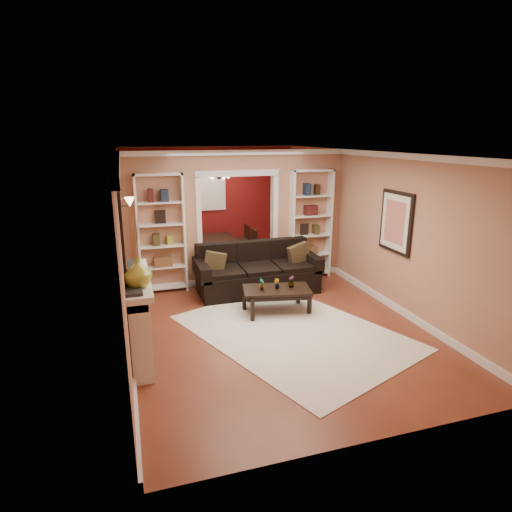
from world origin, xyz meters
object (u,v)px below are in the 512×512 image
object	(u,v)px
dining_table	(221,250)
bookshelf_right	(310,224)
sofa	(258,269)
coffee_table	(276,300)
fireplace	(140,317)
bookshelf_left	(161,234)

from	to	relation	value
dining_table	bookshelf_right	bearing A→B (deg)	-138.66
sofa	coffee_table	xyz separation A→B (m)	(0.01, -1.08, -0.25)
bookshelf_right	fireplace	bearing A→B (deg)	-145.20
bookshelf_right	dining_table	world-z (taller)	bookshelf_right
bookshelf_right	fireplace	size ratio (longest dim) A/B	1.35
sofa	coffee_table	world-z (taller)	sofa
coffee_table	bookshelf_right	world-z (taller)	bookshelf_right
coffee_table	fireplace	xyz separation A→B (m)	(-2.30, -0.87, 0.36)
bookshelf_right	coffee_table	bearing A→B (deg)	-128.94
bookshelf_left	dining_table	size ratio (longest dim) A/B	1.51
sofa	coffee_table	distance (m)	1.11
bookshelf_left	dining_table	distance (m)	2.51
coffee_table	bookshelf_left	distance (m)	2.59
bookshelf_left	dining_table	world-z (taller)	bookshelf_left
sofa	bookshelf_left	xyz separation A→B (m)	(-1.75, 0.58, 0.68)
coffee_table	bookshelf_left	xyz separation A→B (m)	(-1.76, 1.66, 0.93)
bookshelf_left	dining_table	bearing A→B (deg)	49.21
sofa	dining_table	xyz separation A→B (m)	(-0.22, 2.36, -0.20)
bookshelf_left	bookshelf_right	distance (m)	3.10
bookshelf_right	bookshelf_left	bearing A→B (deg)	180.00
coffee_table	sofa	bearing A→B (deg)	101.54
coffee_table	dining_table	xyz separation A→B (m)	(-0.22, 3.44, 0.05)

